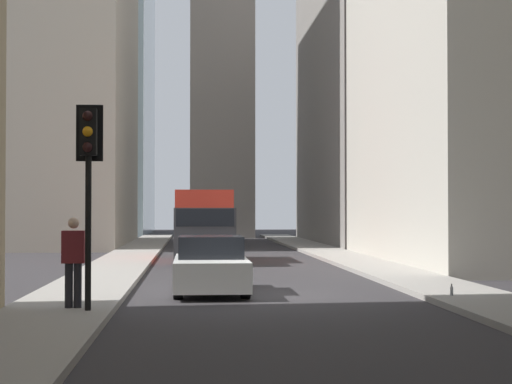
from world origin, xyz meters
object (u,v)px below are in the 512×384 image
object	(u,v)px
discarded_bottle	(452,291)
sedan_white	(211,266)
pedestrian	(73,258)
traffic_light_foreground	(88,158)
delivery_truck	(204,225)

from	to	relation	value
discarded_bottle	sedan_white	bearing A→B (deg)	65.68
pedestrian	discarded_bottle	distance (m)	8.38
pedestrian	sedan_white	bearing A→B (deg)	-34.14
sedan_white	traffic_light_foreground	size ratio (longest dim) A/B	1.08
traffic_light_foreground	pedestrian	size ratio (longest dim) A/B	2.23
pedestrian	traffic_light_foreground	bearing A→B (deg)	-143.63
delivery_truck	sedan_white	xyz separation A→B (m)	(-12.44, -0.00, -0.80)
traffic_light_foreground	pedestrian	bearing A→B (deg)	36.37
delivery_truck	pedestrian	distance (m)	16.80
pedestrian	discarded_bottle	xyz separation A→B (m)	(1.70, -8.16, -0.86)
sedan_white	traffic_light_foreground	xyz separation A→B (m)	(-4.59, 2.45, 2.40)
delivery_truck	discarded_bottle	xyz separation A→B (m)	(-14.86, -5.36, -1.21)
discarded_bottle	delivery_truck	bearing A→B (deg)	19.84
delivery_truck	sedan_white	bearing A→B (deg)	-180.00
traffic_light_foreground	discarded_bottle	world-z (taller)	traffic_light_foreground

